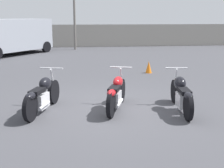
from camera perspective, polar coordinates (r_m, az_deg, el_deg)
ground_plane at (r=8.31m, az=-0.03°, el=-4.32°), size 60.00×60.00×0.00m
fence_back at (r=23.96m, az=-4.77°, el=8.77°), size 40.00×0.04×1.68m
motorcycle_slot_0 at (r=8.01m, az=-12.64°, el=-2.01°), size 0.88×2.10×1.03m
motorcycle_slot_1 at (r=8.02m, az=0.81°, el=-1.71°), size 0.88×1.98×1.03m
motorcycle_slot_2 at (r=8.10m, az=12.58°, el=-1.78°), size 0.60×2.16×1.02m
parked_van at (r=20.19m, az=-17.95°, el=8.52°), size 4.76×5.37×2.15m
traffic_cone_near at (r=13.26m, az=6.73°, el=3.10°), size 0.26×0.26×0.51m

